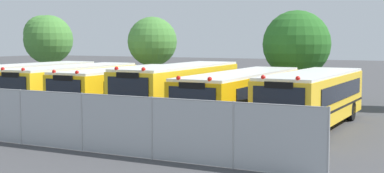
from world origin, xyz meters
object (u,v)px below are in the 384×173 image
at_px(school_bus_0, 25,83).
at_px(school_bus_3, 180,88).
at_px(school_bus_2, 125,88).
at_px(tree_1, 153,42).
at_px(school_bus_1, 73,85).
at_px(traffic_cone, 94,138).
at_px(school_bus_5, 313,97).
at_px(tree_0, 47,38).
at_px(school_bus_4, 242,94).
at_px(tree_2, 298,44).

bearing_deg(school_bus_0, school_bus_3, -178.77).
distance_m(school_bus_2, tree_1, 8.82).
bearing_deg(school_bus_1, traffic_cone, 131.74).
relative_size(school_bus_0, school_bus_1, 1.08).
distance_m(school_bus_1, school_bus_5, 13.58).
distance_m(school_bus_5, tree_1, 15.59).
relative_size(school_bus_1, school_bus_5, 1.03).
height_order(school_bus_0, school_bus_2, school_bus_0).
xyz_separation_m(school_bus_1, tree_0, (-9.38, 8.41, 2.68)).
relative_size(school_bus_4, tree_0, 1.91).
bearing_deg(traffic_cone, tree_2, 80.18).
bearing_deg(tree_0, tree_2, 1.88).
xyz_separation_m(school_bus_5, traffic_cone, (-6.23, -7.78, -1.09)).
bearing_deg(school_bus_0, tree_1, -116.22).
xyz_separation_m(school_bus_0, school_bus_2, (6.91, 0.13, -0.03)).
height_order(school_bus_1, school_bus_3, school_bus_3).
bearing_deg(school_bus_4, school_bus_0, -0.18).
bearing_deg(school_bus_4, tree_2, -91.17).
height_order(school_bus_0, school_bus_1, school_bus_0).
bearing_deg(tree_1, school_bus_1, -93.29).
distance_m(school_bus_0, school_bus_5, 17.06).
bearing_deg(school_bus_3, traffic_cone, 93.09).
bearing_deg(school_bus_4, tree_0, -23.91).
xyz_separation_m(school_bus_1, school_bus_3, (6.72, 0.13, 0.09)).
height_order(school_bus_1, tree_2, tree_2).
height_order(school_bus_0, traffic_cone, school_bus_0).
relative_size(school_bus_0, tree_0, 1.83).
height_order(school_bus_0, tree_2, tree_2).
xyz_separation_m(school_bus_3, tree_1, (-6.27, 7.81, 2.30)).
bearing_deg(tree_2, school_bus_4, -90.67).
relative_size(school_bus_1, school_bus_4, 0.89).
height_order(school_bus_5, traffic_cone, school_bus_5).
xyz_separation_m(school_bus_2, tree_1, (-2.98, 7.94, 2.42)).
relative_size(school_bus_0, traffic_cone, 19.13).
xyz_separation_m(school_bus_4, school_bus_5, (3.40, -0.06, 0.04)).
bearing_deg(school_bus_3, school_bus_4, 175.47).
bearing_deg(school_bus_0, school_bus_5, 179.82).
xyz_separation_m(school_bus_1, school_bus_4, (10.18, -0.06, -0.03)).
relative_size(school_bus_0, school_bus_3, 1.05).
height_order(school_bus_1, tree_0, tree_0).
height_order(school_bus_5, tree_0, tree_0).
bearing_deg(traffic_cone, school_bus_3, 94.51).
distance_m(school_bus_1, tree_2, 13.90).
bearing_deg(school_bus_2, tree_0, -32.33).
bearing_deg(school_bus_2, school_bus_5, -179.68).
relative_size(school_bus_3, tree_2, 1.77).
distance_m(school_bus_2, school_bus_5, 10.15).
bearing_deg(tree_1, traffic_cone, -66.45).
height_order(school_bus_4, tree_0, tree_0).
relative_size(school_bus_0, school_bus_5, 1.12).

